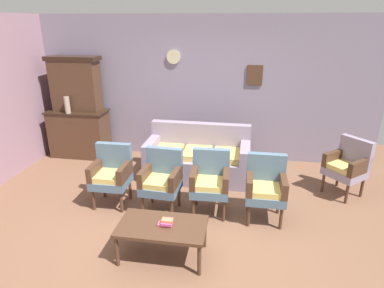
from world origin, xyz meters
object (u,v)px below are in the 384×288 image
armchair_near_couch_end (266,185)px  armchair_row_middle (112,172)px  armchair_by_doorway (162,178)px  vase_on_cabinet (67,105)px  book_stack_on_table (166,223)px  side_cabinet (80,133)px  floral_couch (198,159)px  coffee_table (162,228)px  wingback_chair_by_fireplace (348,165)px  armchair_near_cabinet (210,180)px

armchair_near_couch_end → armchair_row_middle: bearing=178.6°
armchair_by_doorway → armchair_near_couch_end: size_ratio=1.00×
vase_on_cabinet → book_stack_on_table: size_ratio=1.87×
side_cabinet → book_stack_on_table: side_cabinet is taller
floral_couch → armchair_by_doorway: same height
side_cabinet → vase_on_cabinet: vase_on_cabinet is taller
vase_on_cabinet → coffee_table: 3.60m
armchair_row_middle → coffee_table: bearing=-45.8°
vase_on_cabinet → wingback_chair_by_fireplace: size_ratio=0.35×
book_stack_on_table → side_cabinet: bearing=131.7°
armchair_near_cabinet → armchair_near_couch_end: same height
side_cabinet → vase_on_cabinet: size_ratio=3.67×
vase_on_cabinet → armchair_near_couch_end: (3.64, -1.54, -0.59)m
armchair_row_middle → wingback_chair_by_fireplace: size_ratio=1.00×
wingback_chair_by_fireplace → coffee_table: (-2.47, -1.89, -0.12)m
armchair_near_cabinet → coffee_table: size_ratio=0.90×
armchair_by_doorway → coffee_table: bearing=-75.8°
armchair_near_couch_end → coffee_table: size_ratio=0.90×
wingback_chair_by_fireplace → book_stack_on_table: size_ratio=5.36×
armchair_near_couch_end → book_stack_on_table: bearing=-138.8°
floral_couch → vase_on_cabinet: bearing=170.9°
armchair_row_middle → armchair_near_couch_end: 2.21m
side_cabinet → coffee_table: size_ratio=1.16×
side_cabinet → floral_couch: (2.48, -0.60, -0.14)m
floral_couch → armchair_row_middle: (-1.12, -1.08, 0.17)m
side_cabinet → floral_couch: side_cabinet is taller
armchair_by_doorway → book_stack_on_table: 1.03m
coffee_table → wingback_chair_by_fireplace: bearing=37.3°
vase_on_cabinet → floral_couch: vase_on_cabinet is taller
wingback_chair_by_fireplace → book_stack_on_table: bearing=-142.0°
coffee_table → floral_couch: bearing=87.1°
floral_couch → armchair_by_doorway: bearing=-107.4°
coffee_table → armchair_by_doorway: bearing=104.2°
armchair_by_doorway → armchair_near_couch_end: (1.44, 0.01, 0.00)m
armchair_row_middle → book_stack_on_table: armchair_row_middle is taller
floral_couch → armchair_row_middle: same height
wingback_chair_by_fireplace → book_stack_on_table: (-2.42, -1.89, -0.04)m
coffee_table → vase_on_cabinet: bearing=134.0°
vase_on_cabinet → coffee_table: bearing=-46.0°
wingback_chair_by_fireplace → coffee_table: wingback_chair_by_fireplace is taller
side_cabinet → armchair_near_cabinet: 3.27m
side_cabinet → book_stack_on_table: size_ratio=6.88×
armchair_by_doorway → armchair_near_couch_end: same height
armchair_row_middle → armchair_near_cabinet: (1.45, 0.00, 0.00)m
side_cabinet → armchair_by_doorway: (2.12, -1.74, 0.03)m
vase_on_cabinet → armchair_row_middle: 2.15m
armchair_by_doorway → coffee_table: 1.02m
floral_couch → armchair_near_cabinet: bearing=-73.2°
armchair_near_cabinet → book_stack_on_table: 1.12m
floral_couch → armchair_near_couch_end: (1.08, -1.13, 0.17)m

